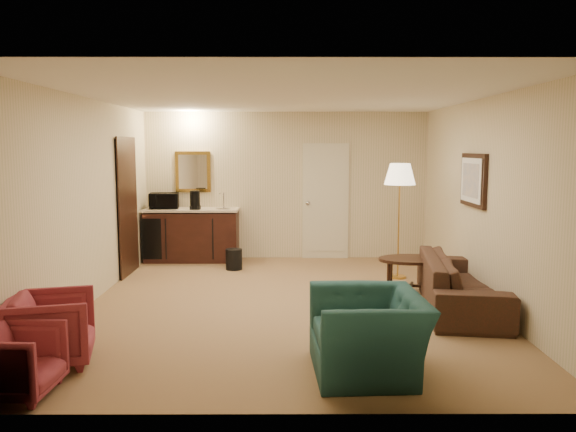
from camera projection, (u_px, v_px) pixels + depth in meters
name	position (u px, v px, depth m)	size (l,w,h in m)	color
ground	(286.00, 303.00, 7.17)	(6.00, 6.00, 0.00)	#98724D
room_walls	(279.00, 167.00, 7.72)	(5.02, 6.01, 2.61)	beige
wetbar_cabinet	(192.00, 235.00, 9.80)	(1.64, 0.58, 0.92)	black
sofa	(461.00, 274.00, 6.90)	(2.20, 0.64, 0.86)	black
teal_armchair	(368.00, 320.00, 4.93)	(1.08, 0.70, 0.95)	#1C4848
rose_chair_near	(52.00, 325.00, 5.13)	(0.71, 0.66, 0.73)	maroon
rose_chair_far	(17.00, 358.00, 4.47)	(0.60, 0.56, 0.62)	maroon
coffee_table	(412.00, 277.00, 7.52)	(0.89, 0.60, 0.51)	black
floor_lamp	(399.00, 221.00, 8.45)	(0.46, 0.46, 1.75)	gold
waste_bin	(234.00, 259.00, 9.13)	(0.27, 0.27, 0.34)	black
microwave	(164.00, 199.00, 9.74)	(0.49, 0.27, 0.33)	black
coffee_maker	(195.00, 200.00, 9.61)	(0.17, 0.17, 0.32)	black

